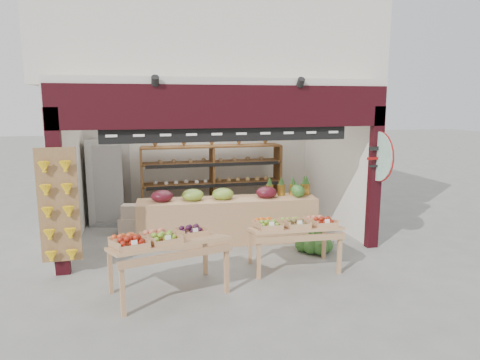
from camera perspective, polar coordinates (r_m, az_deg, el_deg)
name	(u,v)px	position (r m, az deg, el deg)	size (l,w,h in m)	color
ground	(219,241)	(8.62, -2.82, -8.07)	(60.00, 60.00, 0.00)	slate
shop_structure	(203,47)	(9.85, -4.90, 17.30)	(6.36, 5.12, 5.40)	silver
banana_board	(59,208)	(7.15, -23.04, -3.47)	(0.60, 0.15, 1.80)	olive
gift_sign	(379,156)	(8.17, 18.01, 3.01)	(0.04, 0.93, 0.92)	silver
back_shelving	(212,167)	(9.99, -3.74, 1.68)	(3.27, 0.54, 2.00)	brown
refrigerator	(109,181)	(10.04, -17.02, -0.18)	(0.75, 0.75, 1.94)	#B0B3B7
cardboard_stack	(141,223)	(9.27, -13.03, -5.56)	(1.02, 0.73, 0.62)	beige
mid_counter	(227,218)	(8.42, -1.69, -5.13)	(3.52, 0.92, 1.09)	tan
display_table_left	(160,241)	(6.19, -10.68, -8.04)	(1.77, 1.25, 1.02)	tan
display_table_right	(294,226)	(7.08, 7.21, -6.09)	(1.50, 0.91, 0.94)	tan
watermelon_pile	(314,242)	(8.08, 9.83, -8.19)	(0.67, 0.67, 0.52)	#1D4D19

